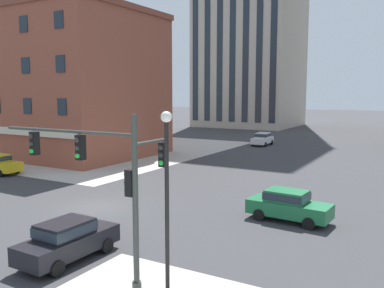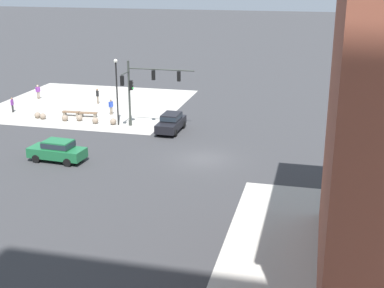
{
  "view_description": "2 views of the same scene",
  "coord_description": "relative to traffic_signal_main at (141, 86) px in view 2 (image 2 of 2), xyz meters",
  "views": [
    {
      "loc": [
        17.12,
        -18.32,
        6.88
      ],
      "look_at": [
        2.6,
        7.05,
        3.28
      ],
      "focal_mm": 38.62,
      "sensor_mm": 36.0,
      "label": 1
    },
    {
      "loc": [
        -8.43,
        38.37,
        14.14
      ],
      "look_at": [
        0.59,
        1.33,
        1.63
      ],
      "focal_mm": 49.75,
      "sensor_mm": 36.0,
      "label": 2
    }
  ],
  "objects": [
    {
      "name": "street_lamp_corner_near",
      "position": [
        2.41,
        -0.08,
        -0.07
      ],
      "size": [
        0.36,
        0.36,
        6.33
      ],
      "color": "black",
      "rests_on": "ground"
    },
    {
      "name": "bench_mid_block",
      "position": [
        8.26,
        -2.03,
        -3.63
      ],
      "size": [
        1.83,
        0.6,
        0.49
      ],
      "color": "brown",
      "rests_on": "ground"
    },
    {
      "name": "bollard_sphere_curb_f",
      "position": [
        11.17,
        -0.49,
        -3.65
      ],
      "size": [
        0.61,
        0.61,
        0.61
      ],
      "primitive_type": "sphere",
      "color": "gray",
      "rests_on": "ground"
    },
    {
      "name": "bollard_sphere_curb_e",
      "position": [
        10.46,
        -0.26,
        -3.65
      ],
      "size": [
        0.61,
        0.61,
        0.61
      ],
      "primitive_type": "sphere",
      "color": "gray",
      "rests_on": "ground"
    },
    {
      "name": "pedestrian_near_bench",
      "position": [
        14.85,
        -1.98,
        -3.07
      ],
      "size": [
        0.25,
        0.54,
        1.56
      ],
      "color": "#333333",
      "rests_on": "ground"
    },
    {
      "name": "sidewalk_corner_slab",
      "position": [
        8.41,
        -7.08,
        -3.96
      ],
      "size": [
        20.0,
        19.0,
        0.02
      ],
      "primitive_type": "cube",
      "color": "#B7B2A8",
      "rests_on": "ground"
    },
    {
      "name": "bollard_sphere_curb_d",
      "position": [
        8.03,
        -0.18,
        -3.65
      ],
      "size": [
        0.61,
        0.61,
        0.61
      ],
      "primitive_type": "sphere",
      "color": "gray",
      "rests_on": "ground"
    },
    {
      "name": "car_main_northbound_near",
      "position": [
        -3.09,
        0.79,
        -3.04
      ],
      "size": [
        1.95,
        4.43,
        1.68
      ],
      "color": "black",
      "rests_on": "ground"
    },
    {
      "name": "ground_plane",
      "position": [
        -7.59,
        7.42,
        -3.96
      ],
      "size": [
        320.0,
        320.0,
        0.0
      ],
      "primitive_type": "plane",
      "color": "#38383A"
    },
    {
      "name": "bench_near_signal",
      "position": [
        6.39,
        -2.07,
        -3.63
      ],
      "size": [
        1.84,
        0.69,
        0.49
      ],
      "color": "brown",
      "rests_on": "ground"
    },
    {
      "name": "pedestrian_walking_east",
      "position": [
        7.72,
        -7.54,
        -2.97
      ],
      "size": [
        0.41,
        0.42,
        1.72
      ],
      "color": "gray",
      "rests_on": "ground"
    },
    {
      "name": "traffic_signal_main",
      "position": [
        0.0,
        0.0,
        0.0
      ],
      "size": [
        6.43,
        2.09,
        6.21
      ],
      "color": "#383D38",
      "rests_on": "ground"
    },
    {
      "name": "pedestrian_with_bag",
      "position": [
        4.5,
        -3.5,
        -3.04
      ],
      "size": [
        0.36,
        0.47,
        1.6
      ],
      "color": "gray",
      "rests_on": "ground"
    },
    {
      "name": "bollard_sphere_curb_a",
      "position": [
        2.93,
        -0.08,
        -3.65
      ],
      "size": [
        0.61,
        0.61,
        0.61
      ],
      "primitive_type": "sphere",
      "color": "gray",
      "rests_on": "ground"
    },
    {
      "name": "bollard_sphere_curb_b",
      "position": [
        4.74,
        -0.0,
        -3.65
      ],
      "size": [
        0.61,
        0.61,
        0.61
      ],
      "primitive_type": "sphere",
      "color": "gray",
      "rests_on": "ground"
    },
    {
      "name": "pedestrian_at_curb",
      "position": [
        15.28,
        -8.07,
        -3.02
      ],
      "size": [
        0.4,
        0.43,
        1.64
      ],
      "color": "gray",
      "rests_on": "ground"
    },
    {
      "name": "bollard_sphere_curb_c",
      "position": [
        6.65,
        -0.52,
        -3.65
      ],
      "size": [
        0.61,
        0.61,
        0.61
      ],
      "primitive_type": "sphere",
      "color": "gray",
      "rests_on": "ground"
    },
    {
      "name": "car_parked_curb",
      "position": [
        3.26,
        10.53,
        -3.04
      ],
      "size": [
        4.52,
        2.14,
        1.68
      ],
      "color": "#1E6B3D",
      "rests_on": "ground"
    }
  ]
}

